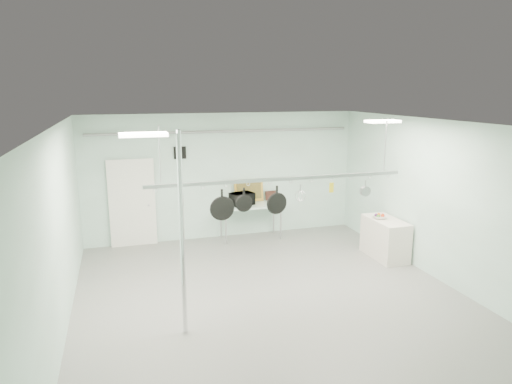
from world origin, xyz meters
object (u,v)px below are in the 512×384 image
object	(u,v)px
prep_table	(251,207)
microwave	(242,199)
side_cabinet	(385,238)
skillet_mid	(244,199)
pot_rack	(281,177)
skillet_right	(277,200)
coffee_canister	(248,201)
fruit_bowl	(380,217)
skillet_left	(222,205)
chrome_pole	(182,236)

from	to	relation	value
prep_table	microwave	bearing A→B (deg)	175.14
prep_table	microwave	distance (m)	0.32
side_cabinet	skillet_mid	distance (m)	4.05
pot_rack	skillet_right	bearing A→B (deg)	180.00
pot_rack	coffee_canister	world-z (taller)	pot_rack
side_cabinet	fruit_bowl	distance (m)	0.51
fruit_bowl	skillet_right	distance (m)	3.28
pot_rack	prep_table	bearing A→B (deg)	83.09
skillet_right	pot_rack	bearing A→B (deg)	-7.88
side_cabinet	skillet_left	distance (m)	4.39
fruit_bowl	coffee_canister	bearing A→B (deg)	140.07
side_cabinet	fruit_bowl	world-z (taller)	fruit_bowl
microwave	coffee_canister	world-z (taller)	microwave
fruit_bowl	prep_table	bearing A→B (deg)	139.54
side_cabinet	skillet_right	world-z (taller)	skillet_right
microwave	skillet_left	xyz separation A→B (m)	(-1.25, -3.32, 0.74)
skillet_left	skillet_mid	size ratio (longest dim) A/B	1.37
prep_table	skillet_right	distance (m)	3.48
pot_rack	skillet_mid	xyz separation A→B (m)	(-0.68, 0.00, -0.35)
coffee_canister	fruit_bowl	distance (m)	3.29
coffee_canister	skillet_right	size ratio (longest dim) A/B	0.38
side_cabinet	skillet_mid	bearing A→B (deg)	-163.13
fruit_bowl	skillet_right	bearing A→B (deg)	-157.38
coffee_canister	fruit_bowl	world-z (taller)	coffee_canister
side_cabinet	pot_rack	bearing A→B (deg)	-159.55
microwave	prep_table	bearing A→B (deg)	158.62
skillet_mid	side_cabinet	bearing A→B (deg)	19.77
pot_rack	fruit_bowl	size ratio (longest dim) A/B	14.82
side_cabinet	skillet_left	world-z (taller)	skillet_left
fruit_bowl	skillet_right	world-z (taller)	skillet_right
chrome_pole	microwave	bearing A→B (deg)	63.78
coffee_canister	fruit_bowl	bearing A→B (deg)	-39.93
chrome_pole	coffee_canister	xyz separation A→B (m)	(2.23, 4.22, -0.59)
pot_rack	fruit_bowl	world-z (taller)	pot_rack
fruit_bowl	skillet_right	size ratio (longest dim) A/B	0.61
prep_table	side_cabinet	bearing A→B (deg)	-40.79
chrome_pole	skillet_right	distance (m)	2.05
chrome_pole	microwave	world-z (taller)	chrome_pole
pot_rack	skillet_left	bearing A→B (deg)	180.00
side_cabinet	skillet_left	size ratio (longest dim) A/B	2.12
skillet_left	skillet_right	distance (m)	1.01
chrome_pole	fruit_bowl	size ratio (longest dim) A/B	9.88
pot_rack	coffee_canister	size ratio (longest dim) A/B	23.86
microwave	fruit_bowl	xyz separation A→B (m)	(2.67, -2.11, -0.12)
coffee_canister	skillet_left	xyz separation A→B (m)	(-1.40, -3.32, 0.80)
pot_rack	side_cabinet	bearing A→B (deg)	20.45
pot_rack	microwave	world-z (taller)	pot_rack
skillet_right	coffee_canister	bearing A→B (deg)	75.37
skillet_mid	skillet_left	bearing A→B (deg)	-177.09
prep_table	fruit_bowl	xyz separation A→B (m)	(2.45, -2.09, 0.11)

